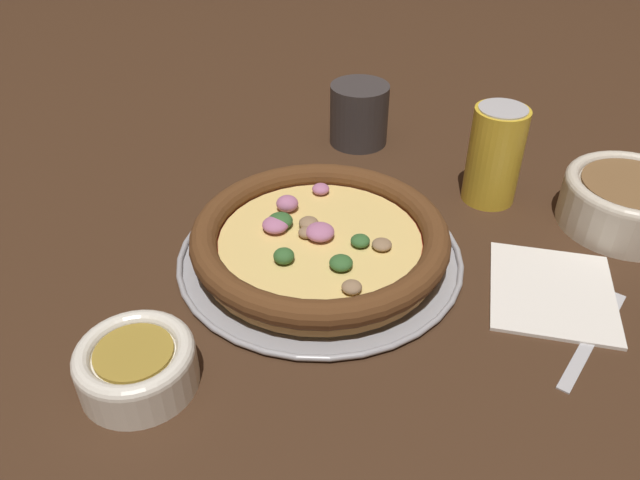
{
  "coord_description": "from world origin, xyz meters",
  "views": [
    {
      "loc": [
        0.41,
        0.37,
        0.43
      ],
      "look_at": [
        0.0,
        0.0,
        0.03
      ],
      "focal_mm": 35.0,
      "sensor_mm": 36.0,
      "label": 1
    }
  ],
  "objects_px": {
    "pizza_tray": "(320,255)",
    "fork": "(595,330)",
    "bowl_far": "(629,200)",
    "napkin": "(552,290)",
    "bowl_near": "(135,363)",
    "beverage_can": "(495,155)",
    "pizza": "(320,238)",
    "drinking_cup": "(359,114)"
  },
  "relations": [
    {
      "from": "fork",
      "to": "beverage_can",
      "type": "bearing_deg",
      "value": 48.8
    },
    {
      "from": "pizza_tray",
      "to": "fork",
      "type": "distance_m",
      "value": 0.29
    },
    {
      "from": "bowl_far",
      "to": "beverage_can",
      "type": "relative_size",
      "value": 1.23
    },
    {
      "from": "fork",
      "to": "beverage_can",
      "type": "height_order",
      "value": "beverage_can"
    },
    {
      "from": "pizza",
      "to": "napkin",
      "type": "distance_m",
      "value": 0.25
    },
    {
      "from": "bowl_far",
      "to": "napkin",
      "type": "distance_m",
      "value": 0.18
    },
    {
      "from": "bowl_far",
      "to": "fork",
      "type": "height_order",
      "value": "bowl_far"
    },
    {
      "from": "napkin",
      "to": "beverage_can",
      "type": "height_order",
      "value": "beverage_can"
    },
    {
      "from": "drinking_cup",
      "to": "fork",
      "type": "xyz_separation_m",
      "value": [
        0.15,
        0.42,
        -0.04
      ]
    },
    {
      "from": "pizza",
      "to": "bowl_near",
      "type": "relative_size",
      "value": 2.71
    },
    {
      "from": "pizza_tray",
      "to": "fork",
      "type": "bearing_deg",
      "value": 108.38
    },
    {
      "from": "pizza_tray",
      "to": "beverage_can",
      "type": "bearing_deg",
      "value": 162.2
    },
    {
      "from": "pizza_tray",
      "to": "beverage_can",
      "type": "xyz_separation_m",
      "value": [
        -0.24,
        0.08,
        0.06
      ]
    },
    {
      "from": "pizza",
      "to": "fork",
      "type": "distance_m",
      "value": 0.29
    },
    {
      "from": "bowl_near",
      "to": "beverage_can",
      "type": "relative_size",
      "value": 0.84
    },
    {
      "from": "bowl_near",
      "to": "bowl_far",
      "type": "xyz_separation_m",
      "value": [
        -0.53,
        0.23,
        0.01
      ]
    },
    {
      "from": "bowl_far",
      "to": "fork",
      "type": "bearing_deg",
      "value": 13.99
    },
    {
      "from": "drinking_cup",
      "to": "fork",
      "type": "distance_m",
      "value": 0.45
    },
    {
      "from": "bowl_near",
      "to": "bowl_far",
      "type": "distance_m",
      "value": 0.58
    },
    {
      "from": "pizza",
      "to": "napkin",
      "type": "xyz_separation_m",
      "value": [
        -0.12,
        0.22,
        -0.02
      ]
    },
    {
      "from": "pizza",
      "to": "fork",
      "type": "relative_size",
      "value": 1.75
    },
    {
      "from": "pizza_tray",
      "to": "bowl_far",
      "type": "distance_m",
      "value": 0.37
    },
    {
      "from": "pizza_tray",
      "to": "beverage_can",
      "type": "height_order",
      "value": "beverage_can"
    },
    {
      "from": "pizza_tray",
      "to": "napkin",
      "type": "relative_size",
      "value": 1.71
    },
    {
      "from": "bowl_near",
      "to": "drinking_cup",
      "type": "bearing_deg",
      "value": -163.59
    },
    {
      "from": "fork",
      "to": "pizza_tray",
      "type": "bearing_deg",
      "value": 103.07
    },
    {
      "from": "napkin",
      "to": "pizza_tray",
      "type": "bearing_deg",
      "value": -61.75
    },
    {
      "from": "drinking_cup",
      "to": "pizza",
      "type": "bearing_deg",
      "value": 30.34
    },
    {
      "from": "bowl_far",
      "to": "napkin",
      "type": "height_order",
      "value": "bowl_far"
    },
    {
      "from": "fork",
      "to": "bowl_far",
      "type": "bearing_deg",
      "value": 8.67
    },
    {
      "from": "pizza",
      "to": "beverage_can",
      "type": "relative_size",
      "value": 2.28
    },
    {
      "from": "pizza",
      "to": "bowl_far",
      "type": "bearing_deg",
      "value": 142.37
    },
    {
      "from": "fork",
      "to": "pizza",
      "type": "bearing_deg",
      "value": 103.07
    },
    {
      "from": "bowl_near",
      "to": "bowl_far",
      "type": "bearing_deg",
      "value": 156.89
    },
    {
      "from": "pizza_tray",
      "to": "napkin",
      "type": "xyz_separation_m",
      "value": [
        -0.12,
        0.22,
        -0.0
      ]
    },
    {
      "from": "pizza",
      "to": "napkin",
      "type": "height_order",
      "value": "pizza"
    },
    {
      "from": "bowl_near",
      "to": "napkin",
      "type": "distance_m",
      "value": 0.42
    },
    {
      "from": "drinking_cup",
      "to": "napkin",
      "type": "height_order",
      "value": "drinking_cup"
    },
    {
      "from": "bowl_far",
      "to": "drinking_cup",
      "type": "distance_m",
      "value": 0.37
    },
    {
      "from": "drinking_cup",
      "to": "bowl_near",
      "type": "bearing_deg",
      "value": 16.41
    },
    {
      "from": "pizza_tray",
      "to": "drinking_cup",
      "type": "height_order",
      "value": "drinking_cup"
    },
    {
      "from": "beverage_can",
      "to": "pizza_tray",
      "type": "bearing_deg",
      "value": -17.8
    }
  ]
}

